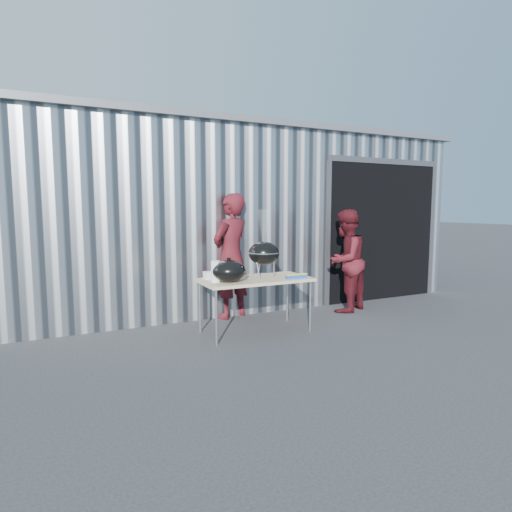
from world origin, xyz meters
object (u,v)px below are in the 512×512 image
kettle_grill (264,247)px  person_bystander (345,261)px  person_cook (231,256)px  folding_table (255,281)px

kettle_grill → person_bystander: (1.72, 0.42, -0.33)m
person_cook → person_bystander: size_ratio=1.14×
folding_table → person_cook: bearing=88.8°
kettle_grill → person_bystander: 1.80m
kettle_grill → person_cook: (-0.12, 0.87, -0.21)m
folding_table → kettle_grill: bearing=7.2°
folding_table → kettle_grill: (0.14, 0.02, 0.46)m
kettle_grill → person_cook: 0.91m
kettle_grill → person_cook: person_cook is taller
folding_table → person_bystander: 1.92m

